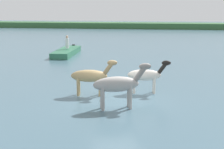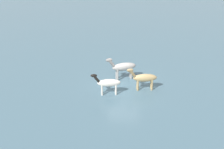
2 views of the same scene
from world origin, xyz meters
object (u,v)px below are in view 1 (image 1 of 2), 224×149
horse_rear_stallion (146,75)px  boat_tender_starboard (67,53)px  horse_chestnut_trailing (118,84)px  person_boatman_standing (67,42)px  horse_mid_herd (91,76)px

horse_rear_stallion → boat_tender_starboard: size_ratio=0.37×
horse_chestnut_trailing → horse_rear_stallion: size_ratio=1.15×
horse_rear_stallion → person_boatman_standing: (-7.69, 11.35, 0.23)m
person_boatman_standing → horse_chestnut_trailing: bearing=-64.6°
horse_rear_stallion → boat_tender_starboard: (-7.78, 11.36, -0.75)m
horse_chestnut_trailing → horse_rear_stallion: bearing=48.6°
horse_mid_herd → person_boatman_standing: size_ratio=1.95×
horse_rear_stallion → person_boatman_standing: bearing=117.6°
boat_tender_starboard → person_boatman_standing: 0.99m
boat_tender_starboard → person_boatman_standing: (0.09, -0.01, 0.98)m
horse_rear_stallion → boat_tender_starboard: 13.79m
horse_mid_herd → person_boatman_standing: bearing=105.7°
horse_chestnut_trailing → horse_rear_stallion: (1.09, 2.54, -0.15)m
horse_mid_herd → boat_tender_starboard: 13.24m
horse_rear_stallion → horse_mid_herd: (-2.68, -0.83, 0.05)m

